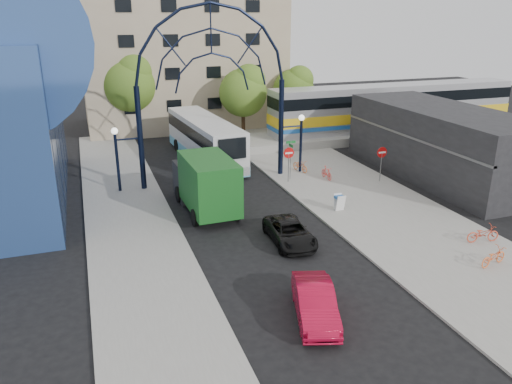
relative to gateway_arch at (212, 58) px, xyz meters
name	(u,v)px	position (x,y,z in m)	size (l,w,h in m)	color
ground	(293,272)	(0.00, -14.00, -8.56)	(120.00, 120.00, 0.00)	black
sidewalk_east	(391,218)	(8.00, -10.00, -8.50)	(8.00, 56.00, 0.12)	gray
plaza_west	(136,239)	(-6.50, -8.00, -8.50)	(5.00, 50.00, 0.12)	gray
gateway_arch	(212,58)	(0.00, 0.00, 0.00)	(13.64, 0.44, 12.10)	black
stop_sign	(289,156)	(4.80, -2.00, -6.56)	(0.80, 0.07, 2.50)	slate
do_not_enter_sign	(382,156)	(11.00, -4.00, -6.58)	(0.76, 0.07, 2.48)	slate
street_name_sign	(291,152)	(5.20, -1.40, -6.43)	(0.70, 0.70, 2.80)	slate
sandwich_board	(339,200)	(5.60, -8.02, -7.81)	(0.55, 0.61, 0.99)	white
commercial_block_east	(442,143)	(16.00, -4.00, -6.06)	(6.00, 16.00, 5.00)	black
apartment_block	(181,57)	(2.00, 20.97, -1.55)	(20.00, 12.10, 14.00)	tan
train_platform	(392,132)	(20.00, 8.00, -8.16)	(32.00, 5.00, 0.80)	gray
train_car	(394,107)	(20.00, 8.00, -5.66)	(25.10, 3.05, 4.20)	#B7B7BC
tree_north_a	(244,90)	(6.12, 11.93, -3.95)	(4.48, 4.48, 7.00)	#382314
tree_north_b	(130,82)	(-3.88, 15.93, -3.29)	(5.12, 5.12, 8.00)	#382314
tree_north_c	(295,88)	(12.12, 13.93, -4.28)	(4.16, 4.16, 6.50)	#382314
city_bus	(205,139)	(0.69, 5.74, -6.77)	(3.73, 12.63, 3.42)	silver
green_truck	(205,183)	(-1.93, -5.03, -6.80)	(2.87, 7.04, 3.52)	black
black_suv	(290,232)	(1.10, -11.00, -7.97)	(1.95, 4.22, 1.17)	black
red_sedan	(315,302)	(-0.64, -17.65, -7.87)	(1.45, 4.15, 1.37)	#AB0A29
bike_near_a	(300,166)	(6.61, 0.00, -8.00)	(0.58, 1.66, 0.87)	orange
bike_near_b	(327,173)	(7.65, -2.29, -7.99)	(0.42, 1.50, 0.90)	#FF3B33
bike_far_a	(483,234)	(10.50, -14.46, -7.97)	(0.61, 1.76, 0.93)	#D04529
bike_far_c	(493,257)	(9.10, -16.67, -7.99)	(0.59, 1.69, 0.89)	orange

